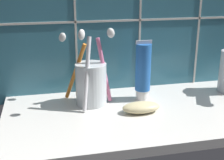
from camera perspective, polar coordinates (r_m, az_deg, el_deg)
The scene contains 4 objects.
sink_counter at distance 71.50cm, azimuth 7.01°, elevation -6.08°, with size 65.12×30.64×2.00cm, color silver.
toothbrush_cup at distance 71.82cm, azimuth -3.90°, elevation -0.38°, with size 12.84×12.01×18.59cm.
toothpaste_tube at distance 73.93cm, azimuth 5.44°, elevation 1.65°, with size 3.82×3.64×14.52cm.
soap_bar at distance 69.01cm, azimuth 5.34°, elevation -5.00°, with size 8.46×4.48×2.31cm, color beige.
Camera 1 is at (-22.42, -60.87, 31.07)cm, focal length 50.00 mm.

